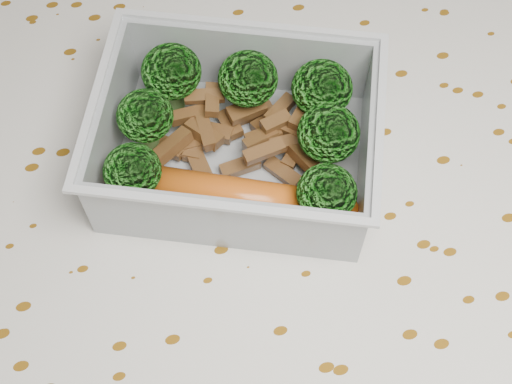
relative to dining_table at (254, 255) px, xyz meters
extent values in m
cube|color=brown|center=(0.00, 0.00, 0.06)|extent=(1.40, 0.90, 0.04)
cube|color=white|center=(0.00, 0.00, 0.09)|extent=(1.46, 0.96, 0.01)
cube|color=#B6BDC3|center=(0.00, 0.03, 0.09)|extent=(0.21, 0.19, 0.00)
cube|color=#B6BDC3|center=(0.02, 0.09, 0.12)|extent=(0.16, 0.07, 0.06)
cube|color=#B6BDC3|center=(-0.03, -0.03, 0.12)|extent=(0.16, 0.07, 0.06)
cube|color=#B6BDC3|center=(0.08, 0.00, 0.12)|extent=(0.05, 0.12, 0.06)
cube|color=#B6BDC3|center=(-0.08, 0.07, 0.12)|extent=(0.05, 0.12, 0.06)
cube|color=silver|center=(0.02, 0.10, 0.15)|extent=(0.17, 0.08, 0.00)
cube|color=silver|center=(-0.03, -0.03, 0.15)|extent=(0.17, 0.08, 0.00)
cube|color=silver|center=(0.08, 0.00, 0.15)|extent=(0.06, 0.13, 0.00)
cube|color=silver|center=(-0.09, 0.07, 0.15)|extent=(0.06, 0.13, 0.00)
cylinder|color=#608C3F|center=(-0.03, 0.09, 0.11)|extent=(0.02, 0.02, 0.02)
ellipsoid|color=#368727|center=(-0.03, 0.09, 0.13)|extent=(0.04, 0.04, 0.04)
cylinder|color=#608C3F|center=(0.02, 0.07, 0.11)|extent=(0.02, 0.02, 0.02)
ellipsoid|color=#368727|center=(0.02, 0.07, 0.13)|extent=(0.04, 0.04, 0.04)
cylinder|color=#608C3F|center=(0.06, 0.05, 0.11)|extent=(0.02, 0.02, 0.02)
ellipsoid|color=#368727|center=(0.06, 0.05, 0.13)|extent=(0.04, 0.04, 0.04)
cylinder|color=#608C3F|center=(-0.06, 0.06, 0.11)|extent=(0.02, 0.02, 0.03)
ellipsoid|color=#368727|center=(-0.06, 0.06, 0.13)|extent=(0.04, 0.04, 0.03)
cylinder|color=#608C3F|center=(0.05, 0.01, 0.11)|extent=(0.02, 0.02, 0.02)
ellipsoid|color=#368727|center=(0.05, 0.01, 0.13)|extent=(0.04, 0.04, 0.04)
cylinder|color=#608C3F|center=(-0.07, 0.02, 0.11)|extent=(0.02, 0.02, 0.03)
ellipsoid|color=#368727|center=(-0.07, 0.02, 0.13)|extent=(0.04, 0.04, 0.03)
cylinder|color=#608C3F|center=(0.04, -0.03, 0.11)|extent=(0.02, 0.02, 0.03)
ellipsoid|color=#368727|center=(0.04, -0.03, 0.13)|extent=(0.04, 0.04, 0.03)
cube|color=brown|center=(-0.05, 0.05, 0.11)|extent=(0.03, 0.03, 0.01)
cube|color=brown|center=(-0.04, 0.05, 0.10)|extent=(0.03, 0.01, 0.01)
cube|color=brown|center=(0.00, 0.06, 0.10)|extent=(0.02, 0.02, 0.01)
cube|color=brown|center=(-0.02, 0.05, 0.11)|extent=(0.03, 0.03, 0.01)
cube|color=brown|center=(0.02, 0.07, 0.10)|extent=(0.03, 0.02, 0.01)
cube|color=brown|center=(-0.04, 0.05, 0.10)|extent=(0.02, 0.02, 0.01)
cube|color=brown|center=(0.05, 0.04, 0.12)|extent=(0.03, 0.03, 0.01)
cube|color=brown|center=(0.02, 0.04, 0.11)|extent=(0.03, 0.02, 0.01)
cube|color=brown|center=(0.02, 0.01, 0.10)|extent=(0.02, 0.03, 0.01)
cube|color=brown|center=(0.03, 0.03, 0.11)|extent=(0.03, 0.01, 0.01)
cube|color=brown|center=(-0.02, 0.05, 0.11)|extent=(0.01, 0.03, 0.01)
cube|color=brown|center=(-0.03, 0.07, 0.11)|extent=(0.03, 0.01, 0.01)
cube|color=brown|center=(0.03, 0.04, 0.12)|extent=(0.02, 0.01, 0.01)
cube|color=brown|center=(0.02, 0.05, 0.10)|extent=(0.02, 0.02, 0.01)
cube|color=brown|center=(0.04, 0.01, 0.11)|extent=(0.02, 0.03, 0.01)
cube|color=brown|center=(0.01, 0.02, 0.12)|extent=(0.03, 0.01, 0.01)
cube|color=brown|center=(-0.04, 0.05, 0.10)|extent=(0.03, 0.03, 0.01)
cube|color=brown|center=(0.05, 0.04, 0.11)|extent=(0.02, 0.03, 0.01)
cube|color=brown|center=(0.01, 0.03, 0.11)|extent=(0.03, 0.02, 0.01)
cube|color=brown|center=(0.03, 0.06, 0.11)|extent=(0.03, 0.02, 0.01)
cube|color=brown|center=(-0.01, 0.07, 0.12)|extent=(0.02, 0.03, 0.01)
cube|color=brown|center=(0.00, 0.02, 0.10)|extent=(0.03, 0.01, 0.01)
cube|color=brown|center=(0.01, 0.06, 0.11)|extent=(0.03, 0.02, 0.01)
cube|color=brown|center=(-0.02, 0.07, 0.12)|extent=(0.03, 0.02, 0.01)
cube|color=brown|center=(-0.03, 0.04, 0.10)|extent=(0.02, 0.03, 0.01)
cube|color=brown|center=(-0.02, 0.06, 0.10)|extent=(0.03, 0.02, 0.01)
cube|color=brown|center=(-0.03, 0.05, 0.10)|extent=(0.03, 0.03, 0.01)
cube|color=brown|center=(0.04, 0.02, 0.10)|extent=(0.02, 0.02, 0.01)
cube|color=brown|center=(0.04, 0.04, 0.11)|extent=(0.03, 0.03, 0.01)
cylinder|color=#D05A15|center=(-0.01, 0.00, 0.11)|extent=(0.14, 0.08, 0.03)
sphere|color=#D05A15|center=(0.05, -0.03, 0.11)|extent=(0.03, 0.03, 0.03)
sphere|color=#D05A15|center=(-0.08, 0.02, 0.11)|extent=(0.03, 0.03, 0.03)
camera|label=1|loc=(-0.06, -0.22, 0.52)|focal=50.00mm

